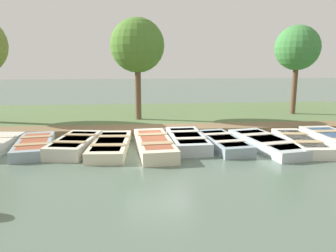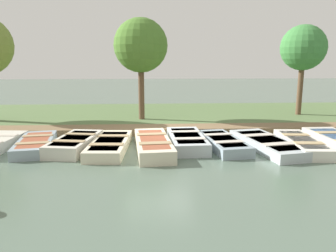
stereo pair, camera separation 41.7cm
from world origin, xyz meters
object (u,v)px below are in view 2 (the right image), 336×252
object	(u,v)px
rowboat_6	(187,140)
rowboat_4	(110,145)
park_tree_left	(141,46)
rowboat_9	(302,144)
rowboat_3	(75,143)
rowboat_7	(223,143)
rowboat_8	(268,144)
park_tree_center	(303,48)
rowboat_5	(153,144)
rowboat_2	(36,144)

from	to	relation	value
rowboat_6	rowboat_4	bearing A→B (deg)	-84.37
park_tree_left	rowboat_9	bearing A→B (deg)	48.10
rowboat_3	park_tree_left	distance (m)	6.05
rowboat_3	rowboat_7	bearing A→B (deg)	99.13
rowboat_4	rowboat_8	xyz separation A→B (m)	(0.10, 5.26, -0.01)
rowboat_7	rowboat_9	bearing A→B (deg)	75.93
rowboat_6	rowboat_7	xyz separation A→B (m)	(0.24, 1.20, -0.03)
rowboat_6	park_tree_center	size ratio (longest dim) A/B	0.62
rowboat_4	rowboat_7	size ratio (longest dim) A/B	1.07
rowboat_7	rowboat_9	distance (m)	2.62
rowboat_5	rowboat_8	world-z (taller)	rowboat_5
rowboat_2	rowboat_9	bearing A→B (deg)	77.67
rowboat_8	park_tree_center	distance (m)	7.55
rowboat_9	rowboat_3	bearing A→B (deg)	-87.98
rowboat_3	rowboat_8	xyz separation A→B (m)	(0.22, 6.43, -0.05)
rowboat_5	park_tree_center	xyz separation A→B (m)	(-5.78, 7.47, 3.26)
rowboat_5	rowboat_9	bearing A→B (deg)	84.80
park_tree_left	park_tree_center	world-z (taller)	park_tree_left
rowboat_2	rowboat_4	bearing A→B (deg)	74.65
rowboat_3	park_tree_left	world-z (taller)	park_tree_left
rowboat_5	rowboat_6	xyz separation A→B (m)	(-0.50, 1.17, -0.01)
rowboat_9	park_tree_center	distance (m)	7.13
rowboat_9	rowboat_6	bearing A→B (deg)	-93.64
rowboat_4	rowboat_9	xyz separation A→B (m)	(0.18, 6.39, 0.00)
rowboat_7	rowboat_9	world-z (taller)	rowboat_9
rowboat_3	rowboat_7	size ratio (longest dim) A/B	0.94
rowboat_6	rowboat_9	distance (m)	3.84
rowboat_8	park_tree_left	size ratio (longest dim) A/B	0.74
rowboat_7	park_tree_left	world-z (taller)	park_tree_left
rowboat_4	park_tree_left	distance (m)	5.87
rowboat_3	rowboat_9	bearing A→B (deg)	97.03
rowboat_5	rowboat_6	distance (m)	1.27
rowboat_9	park_tree_center	bearing A→B (deg)	161.00
rowboat_4	park_tree_left	world-z (taller)	park_tree_left
rowboat_8	rowboat_2	bearing A→B (deg)	-103.65
rowboat_5	rowboat_7	size ratio (longest dim) A/B	1.14
rowboat_9	rowboat_5	bearing A→B (deg)	-86.05
rowboat_5	park_tree_center	distance (m)	9.99
rowboat_6	rowboat_2	bearing A→B (deg)	-91.00
rowboat_5	park_tree_center	bearing A→B (deg)	122.86
rowboat_2	rowboat_5	world-z (taller)	rowboat_5
rowboat_3	rowboat_4	xyz separation A→B (m)	(0.12, 1.16, -0.04)
rowboat_2	park_tree_left	bearing A→B (deg)	133.00
rowboat_6	rowboat_5	bearing A→B (deg)	-68.88
rowboat_2	rowboat_9	distance (m)	8.90
rowboat_6	park_tree_left	size ratio (longest dim) A/B	0.60
rowboat_2	park_tree_left	size ratio (longest dim) A/B	0.61
rowboat_8	rowboat_9	distance (m)	1.13
rowboat_2	rowboat_8	distance (m)	7.77
rowboat_4	rowboat_6	bearing A→B (deg)	100.96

